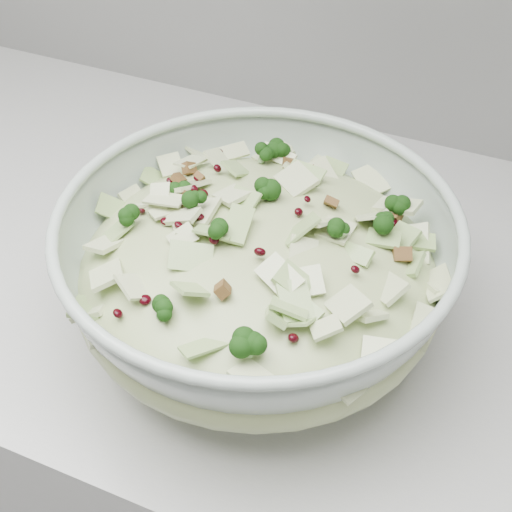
{
  "coord_description": "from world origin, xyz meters",
  "views": [
    {
      "loc": [
        -0.35,
        1.19,
        1.41
      ],
      "look_at": [
        -0.52,
        1.59,
        1.0
      ],
      "focal_mm": 50.0,
      "sensor_mm": 36.0,
      "label": 1
    }
  ],
  "objects": [
    {
      "name": "salad",
      "position": [
        -0.52,
        1.6,
        0.99
      ],
      "size": [
        0.44,
        0.44,
        0.14
      ],
      "rotation": [
        0.0,
        0.0,
        0.6
      ],
      "color": "#AAB97F",
      "rests_on": "mixing_bowl"
    },
    {
      "name": "mixing_bowl",
      "position": [
        -0.52,
        1.6,
        0.97
      ],
      "size": [
        0.42,
        0.42,
        0.14
      ],
      "rotation": [
        0.0,
        0.0,
        0.25
      ],
      "color": "#A5B5A9",
      "rests_on": "counter"
    }
  ]
}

